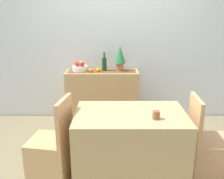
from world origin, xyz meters
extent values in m
cube|color=#7A6D50|center=(0.00, 0.00, -0.01)|extent=(6.40, 6.40, 0.02)
cube|color=silver|center=(0.00, 1.18, 1.35)|extent=(6.40, 0.06, 2.70)
cube|color=tan|center=(-0.18, 0.92, 0.42)|extent=(1.11, 0.42, 0.84)
cube|color=brown|center=(-0.18, 0.92, 0.84)|extent=(1.04, 0.32, 0.01)
cylinder|color=white|center=(-0.52, 0.92, 0.88)|extent=(0.23, 0.23, 0.07)
sphere|color=red|center=(-0.48, 0.87, 0.95)|extent=(0.07, 0.07, 0.07)
sphere|color=gold|center=(-0.50, 0.94, 0.95)|extent=(0.07, 0.07, 0.07)
sphere|color=red|center=(-0.56, 0.88, 0.95)|extent=(0.07, 0.07, 0.07)
sphere|color=red|center=(-0.58, 0.96, 0.95)|extent=(0.07, 0.07, 0.07)
cylinder|color=#18381D|center=(-0.15, 0.92, 0.94)|extent=(0.07, 0.07, 0.20)
cylinder|color=#18381D|center=(-0.15, 0.92, 1.08)|extent=(0.03, 0.03, 0.09)
cylinder|color=#A86342|center=(0.09, 0.92, 0.90)|extent=(0.11, 0.11, 0.13)
cone|color=#2C7640|center=(0.09, 0.92, 1.10)|extent=(0.17, 0.17, 0.26)
sphere|color=orange|center=(-0.35, 0.82, 0.87)|extent=(0.06, 0.06, 0.06)
sphere|color=orange|center=(-0.24, 0.84, 0.87)|extent=(0.07, 0.07, 0.07)
cube|color=tan|center=(0.16, -0.53, 0.37)|extent=(1.11, 0.71, 0.74)
cylinder|color=brown|center=(0.39, -0.67, 0.78)|extent=(0.07, 0.07, 0.08)
cube|color=tan|center=(-0.68, -0.53, 0.23)|extent=(0.46, 0.46, 0.45)
cube|color=tan|center=(-0.50, -0.56, 0.68)|extent=(0.10, 0.40, 0.45)
cube|color=tan|center=(0.99, -0.53, 0.23)|extent=(0.42, 0.42, 0.45)
cube|color=tan|center=(0.81, -0.52, 0.68)|extent=(0.06, 0.40, 0.45)
camera|label=1|loc=(-0.03, -2.82, 1.69)|focal=39.77mm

